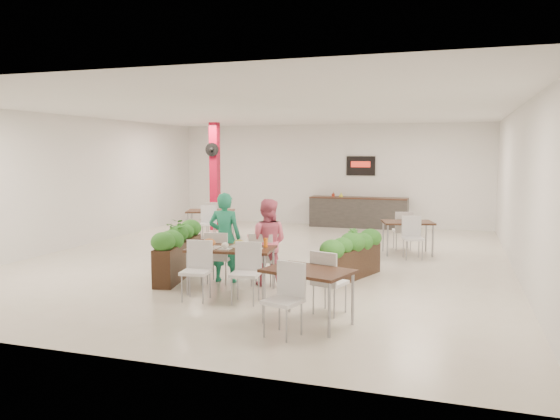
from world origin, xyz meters
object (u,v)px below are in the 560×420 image
at_px(red_column, 215,175).
at_px(planter_left, 178,249).
at_px(planter_right, 352,253).
at_px(side_table_b, 408,227).
at_px(service_counter, 358,212).
at_px(side_table_a, 211,214).
at_px(diner_man, 225,237).
at_px(side_table_c, 308,279).
at_px(diner_woman, 267,242).
at_px(main_table, 231,254).

bearing_deg(red_column, planter_left, -71.56).
relative_size(red_column, planter_left, 1.55).
relative_size(planter_right, side_table_b, 1.03).
height_order(service_counter, side_table_a, service_counter).
relative_size(diner_man, side_table_c, 0.96).
height_order(diner_man, side_table_c, diner_man).
xyz_separation_m(diner_woman, side_table_a, (-3.24, 4.59, -0.12)).
relative_size(service_counter, planter_left, 1.45).
distance_m(side_table_a, side_table_c, 7.90).
xyz_separation_m(red_column, side_table_a, (0.52, -1.42, -1.01)).
relative_size(red_column, planter_right, 1.86).
height_order(service_counter, side_table_c, service_counter).
relative_size(main_table, diner_man, 1.09).
distance_m(diner_woman, planter_left, 1.80).
height_order(planter_right, side_table_a, planter_right).
relative_size(diner_man, side_table_a, 0.96).
bearing_deg(service_counter, side_table_b, -65.93).
xyz_separation_m(red_column, side_table_b, (5.84, -2.26, -1.02)).
distance_m(service_counter, diner_woman, 7.89).
relative_size(planter_left, planter_right, 1.20).
relative_size(diner_man, side_table_b, 0.96).
bearing_deg(side_table_b, planter_left, -152.64).
relative_size(red_column, main_table, 1.83).
distance_m(red_column, side_table_a, 1.82).
xyz_separation_m(planter_right, side_table_a, (-4.57, 3.68, 0.15)).
xyz_separation_m(main_table, side_table_c, (1.66, -1.25, -0.02)).
distance_m(diner_man, side_table_c, 2.81).
distance_m(red_column, side_table_c, 9.43).
height_order(main_table, planter_right, planter_right).
bearing_deg(diner_woman, side_table_c, 116.66).
height_order(diner_woman, side_table_b, diner_woman).
bearing_deg(diner_man, red_column, -70.37).
bearing_deg(main_table, diner_man, 120.79).
relative_size(main_table, planter_right, 1.02).
xyz_separation_m(service_counter, planter_right, (1.09, -6.96, -0.01)).
xyz_separation_m(red_column, diner_man, (2.96, -6.01, -0.84)).
height_order(diner_man, diner_woman, diner_man).
distance_m(red_column, diner_woman, 7.15).
relative_size(planter_left, side_table_c, 1.23).
relative_size(side_table_a, side_table_c, 1.00).
distance_m(planter_right, side_table_c, 2.83).
bearing_deg(service_counter, main_table, -94.34).
bearing_deg(side_table_a, diner_woman, -72.95).
bearing_deg(red_column, side_table_b, -21.13).
height_order(main_table, side_table_c, same).
height_order(red_column, service_counter, red_column).
relative_size(diner_man, planter_left, 0.78).
height_order(red_column, planter_left, red_column).
distance_m(red_column, service_counter, 4.56).
bearing_deg(diner_man, main_table, 114.22).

